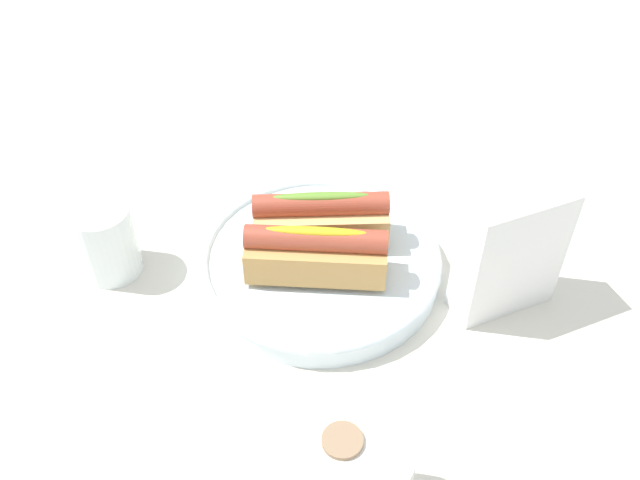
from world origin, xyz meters
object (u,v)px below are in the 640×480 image
Objects in this scene: hotdog_front at (321,218)px; hotdog_back at (319,253)px; water_glass at (107,242)px; serving_bowl at (320,262)px; napkin_box at (510,253)px.

hotdog_front is 0.06m from hotdog_back.
serving_bowl is at bearing 172.04° from water_glass.
serving_bowl is 1.83× the size of napkin_box.
hotdog_back reaches higher than serving_bowl.
hotdog_back is at bearing -27.09° from napkin_box.
hotdog_back is 0.24m from water_glass.
water_glass is (0.24, -0.03, 0.02)m from serving_bowl.
hotdog_back reaches higher than water_glass.
napkin_box is at bearing 154.10° from hotdog_front.
hotdog_back is 1.74× the size of water_glass.
serving_bowl is at bearing -97.98° from hotdog_back.
water_glass is 0.60× the size of napkin_box.
water_glass is at bearing -7.96° from serving_bowl.
serving_bowl is 0.05m from hotdog_front.
napkin_box reaches higher than serving_bowl.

